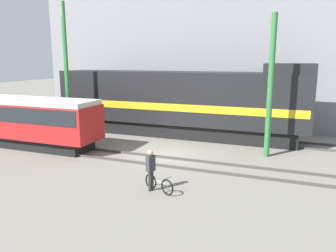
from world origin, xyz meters
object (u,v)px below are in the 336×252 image
Objects in this scene: freight_locomotive at (179,102)px; bicycle at (159,184)px; utility_pole_right at (270,87)px; person at (151,166)px; streetcar at (27,119)px; utility_pole_left at (67,79)px; utility_pole_center at (67,71)px.

freight_locomotive is 10.68m from bicycle.
person is at bearing -120.50° from utility_pole_right.
utility_pole_right is (14.31, 3.18, 2.17)m from streetcar.
utility_pole_left is at bearing 143.82° from person.
freight_locomotive reaches higher than bicycle.
freight_locomotive is 10.14m from streetcar.
utility_pole_center is (-9.43, 6.94, 3.53)m from person.
person is (2.34, -10.11, -1.34)m from freight_locomotive.
freight_locomotive is at bearing 23.97° from utility_pole_left.
utility_pole_left is at bearing 144.84° from bicycle.
person is 0.22× the size of utility_pole_left.
utility_pole_left is at bearing 77.03° from streetcar.
utility_pole_right is (3.72, 6.94, 3.59)m from bicycle.
freight_locomotive is 1.94× the size of utility_pole_center.
utility_pole_left reaches higher than person.
person is 12.23m from utility_pole_center.
bicycle is 0.19× the size of utility_pole_left.
streetcar is at bearing 160.42° from bicycle.
streetcar is 14.81m from utility_pole_right.
freight_locomotive reaches higher than person.
utility_pole_right is at bearing -26.28° from freight_locomotive.
freight_locomotive is 1.84× the size of streetcar.
utility_pole_right is at bearing 0.00° from utility_pole_center.
streetcar is 10.91m from person.
utility_pole_center reaches higher than streetcar.
streetcar is (-7.87, -6.35, -0.66)m from freight_locomotive.
person is at bearing -76.95° from freight_locomotive.
freight_locomotive is 10.12× the size of person.
person reaches higher than bicycle.
utility_pole_left reaches higher than utility_pole_right.
utility_pole_left is 0.89× the size of utility_pole_center.
bicycle is at bearing -19.58° from streetcar.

